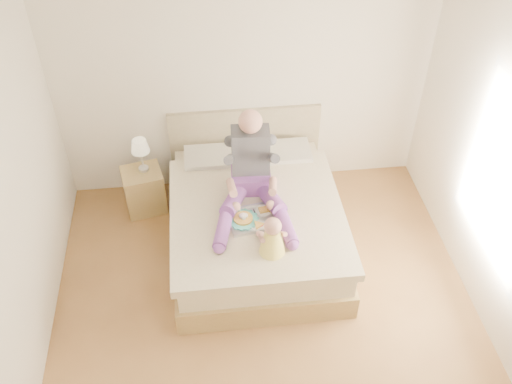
{
  "coord_description": "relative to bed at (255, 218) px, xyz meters",
  "views": [
    {
      "loc": [
        -0.47,
        -3.12,
        4.48
      ],
      "look_at": [
        -0.0,
        0.94,
        0.8
      ],
      "focal_mm": 40.0,
      "sensor_mm": 36.0,
      "label": 1
    }
  ],
  "objects": [
    {
      "name": "nightstand",
      "position": [
        -1.17,
        0.63,
        -0.06
      ],
      "size": [
        0.49,
        0.46,
        0.52
      ],
      "rotation": [
        0.0,
        0.0,
        0.21
      ],
      "color": "olive",
      "rests_on": "ground"
    },
    {
      "name": "tray",
      "position": [
        -0.05,
        -0.31,
        0.32
      ],
      "size": [
        0.53,
        0.44,
        0.14
      ],
      "rotation": [
        0.0,
        0.0,
        0.16
      ],
      "color": "silver",
      "rests_on": "bed"
    },
    {
      "name": "bed",
      "position": [
        0.0,
        0.0,
        0.0
      ],
      "size": [
        1.7,
        2.18,
        1.0
      ],
      "color": "olive",
      "rests_on": "ground"
    },
    {
      "name": "room",
      "position": [
        0.08,
        -1.08,
        1.19
      ],
      "size": [
        4.02,
        4.22,
        2.71
      ],
      "color": "brown",
      "rests_on": "ground"
    },
    {
      "name": "lamp",
      "position": [
        -1.14,
        0.67,
        0.5
      ],
      "size": [
        0.2,
        0.2,
        0.4
      ],
      "color": "silver",
      "rests_on": "nightstand"
    },
    {
      "name": "adult",
      "position": [
        -0.03,
        0.02,
        0.57
      ],
      "size": [
        0.79,
        1.14,
        0.94
      ],
      "rotation": [
        0.0,
        0.0,
        -0.06
      ],
      "color": "#6B3688",
      "rests_on": "bed"
    },
    {
      "name": "baby",
      "position": [
        0.07,
        -0.73,
        0.46
      ],
      "size": [
        0.27,
        0.36,
        0.4
      ],
      "rotation": [
        0.0,
        0.0,
        0.26
      ],
      "color": "#FFEC50",
      "rests_on": "bed"
    }
  ]
}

